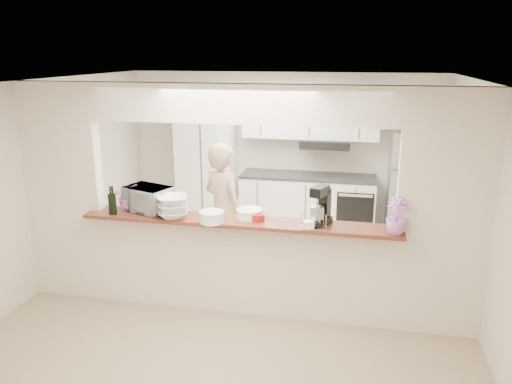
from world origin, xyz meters
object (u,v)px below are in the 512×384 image
(toaster_oven, at_px, (148,199))
(stand_mixer, at_px, (320,207))
(refrigerator, at_px, (414,187))
(person, at_px, (223,212))

(toaster_oven, bearing_deg, stand_mixer, 18.01)
(refrigerator, distance_m, person, 3.07)
(person, bearing_deg, refrigerator, -109.29)
(toaster_oven, bearing_deg, refrigerator, 59.99)
(stand_mixer, bearing_deg, person, 146.92)
(refrigerator, relative_size, person, 0.97)
(refrigerator, xyz_separation_m, toaster_oven, (-3.11, -2.60, 0.38))
(person, bearing_deg, stand_mixer, -179.38)
(refrigerator, height_order, person, person)
(refrigerator, height_order, stand_mixer, refrigerator)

